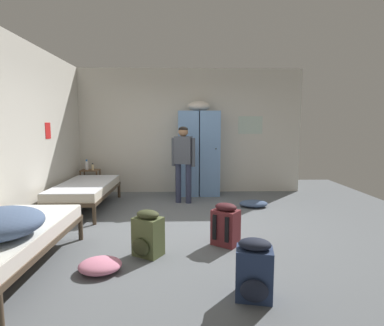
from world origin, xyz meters
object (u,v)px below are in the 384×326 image
at_px(bedding_heap, 1,223).
at_px(backpack_maroon, 226,225).
at_px(person_traveler, 183,157).
at_px(water_bottle, 87,165).
at_px(lotion_bottle, 93,167).
at_px(shelf_unit, 91,180).
at_px(backpack_navy, 254,271).
at_px(bed_left_rear, 85,189).
at_px(clothes_pile_denim, 253,204).
at_px(bed_left_front, 9,237).
at_px(backpack_olive, 148,234).
at_px(locker_bank, 199,151).
at_px(clothes_pile_pink, 100,265).

height_order(bedding_heap, backpack_maroon, bedding_heap).
bearing_deg(person_traveler, water_bottle, 160.59).
height_order(person_traveler, backpack_maroon, person_traveler).
relative_size(lotion_bottle, backpack_maroon, 0.28).
bearing_deg(backpack_maroon, shelf_unit, 131.83).
bearing_deg(water_bottle, backpack_navy, -56.63).
relative_size(bed_left_rear, bedding_heap, 2.38).
bearing_deg(backpack_maroon, clothes_pile_denim, 67.07).
height_order(bed_left_front, backpack_olive, backpack_olive).
bearing_deg(bed_left_rear, clothes_pile_denim, 1.27).
bearing_deg(bedding_heap, backpack_navy, -6.55).
distance_m(locker_bank, bed_left_front, 4.26).
relative_size(person_traveler, backpack_maroon, 2.76).
relative_size(water_bottle, backpack_navy, 0.41).
distance_m(bed_left_rear, person_traveler, 1.93).
bearing_deg(bed_left_front, water_bottle, 95.17).
bearing_deg(shelf_unit, lotion_bottle, -29.74).
xyz_separation_m(backpack_maroon, clothes_pile_denim, (0.78, 1.84, -0.20)).
relative_size(shelf_unit, backpack_maroon, 1.04).
height_order(bed_left_rear, lotion_bottle, lotion_bottle).
bearing_deg(bed_left_front, backpack_maroon, 16.62).
distance_m(lotion_bottle, backpack_navy, 4.92).
bearing_deg(bed_left_rear, bed_left_front, -90.00).
distance_m(backpack_olive, clothes_pile_denim, 2.79).
bearing_deg(clothes_pile_denim, water_bottle, 162.42).
bearing_deg(locker_bank, bed_left_rear, -151.72).
bearing_deg(bed_left_rear, lotion_bottle, 99.21).
bearing_deg(backpack_maroon, person_traveler, 104.27).
bearing_deg(lotion_bottle, bed_left_front, -87.13).
bearing_deg(bed_left_rear, clothes_pile_pink, -69.48).
distance_m(water_bottle, backpack_olive, 3.71).
bearing_deg(backpack_olive, bed_left_front, -164.48).
relative_size(water_bottle, clothes_pile_pink, 0.49).
relative_size(locker_bank, lotion_bottle, 13.63).
bearing_deg(bed_left_rear, backpack_olive, -56.41).
height_order(shelf_unit, water_bottle, water_bottle).
relative_size(locker_bank, backpack_navy, 3.76).
xyz_separation_m(water_bottle, clothes_pile_denim, (3.47, -1.10, -0.61)).
bearing_deg(clothes_pile_pink, person_traveler, 73.26).
height_order(bedding_heap, backpack_navy, bedding_heap).
relative_size(shelf_unit, clothes_pile_pink, 1.25).
bearing_deg(water_bottle, clothes_pile_pink, -70.97).
bearing_deg(locker_bank, shelf_unit, -179.84).
bearing_deg(lotion_bottle, bedding_heap, -85.90).
distance_m(locker_bank, bedding_heap, 4.44).
bearing_deg(clothes_pile_denim, shelf_unit, 162.34).
bearing_deg(backpack_olive, lotion_bottle, 116.11).
bearing_deg(locker_bank, person_traveler, -114.81).
height_order(bed_left_front, person_traveler, person_traveler).
bearing_deg(person_traveler, clothes_pile_denim, -14.56).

